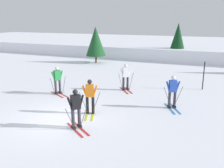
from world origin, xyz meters
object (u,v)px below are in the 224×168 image
Objects in this scene: skier_white at (126,76)px; trail_marker_pole at (204,76)px; skier_black at (76,108)px; skier_green at (57,79)px; skier_blue at (173,91)px; conifer_far_centre at (96,41)px; skier_orange at (90,96)px; conifer_far_right at (178,39)px.

trail_marker_pole is at bearing 23.91° from skier_white.
skier_black is 1.00× the size of skier_green.
skier_blue is 0.46× the size of conifer_far_centre.
skier_green is 4.01m from skier_orange.
skier_blue is at bearing 50.69° from skier_black.
skier_black is 0.42× the size of conifer_far_right.
conifer_far_centre reaches higher than skier_blue.
conifer_far_centre is at bearing 113.17° from skier_black.
conifer_far_centre is (-10.89, 6.42, 1.33)m from trail_marker_pole.
skier_black is at bearing -129.31° from skier_blue.
skier_blue is at bearing -48.07° from conifer_far_centre.
skier_white is 0.42× the size of conifer_far_right.
conifer_far_right reaches higher than trail_marker_pole.
conifer_far_centre reaches higher than trail_marker_pole.
skier_orange is (-0.23, 1.70, 0.00)m from skier_black.
skier_black is at bearing -89.78° from skier_white.
trail_marker_pole is 0.49× the size of conifer_far_centre.
skier_orange is at bearing -126.14° from trail_marker_pole.
skier_white and skier_orange have the same top height.
trail_marker_pole is (4.59, 8.30, 0.01)m from skier_black.
skier_green is 16.40m from conifer_far_right.
conifer_far_right is 8.95m from conifer_far_centre.
skier_black is at bearing -93.78° from conifer_far_right.
skier_black and skier_orange have the same top height.
skier_white is (3.57, 2.38, -0.04)m from skier_green.
skier_green is (-3.60, 3.87, 0.04)m from skier_black.
skier_white is at bearing 87.41° from skier_orange.
skier_blue is 14.43m from conifer_far_centre.
skier_orange is 0.93× the size of trail_marker_pole.
trail_marker_pole reaches higher than skier_black.
skier_black is 1.00× the size of skier_white.
conifer_far_centre is (-6.07, 13.02, 1.33)m from skier_orange.
skier_blue is at bearing -82.57° from conifer_far_right.
conifer_far_centre is at bearing 103.98° from skier_green.
conifer_far_right is at bearing 86.22° from skier_black.
conifer_far_centre is at bearing 149.46° from trail_marker_pole.
skier_blue is 5.21m from skier_black.
conifer_far_centre reaches higher than skier_white.
skier_green is at bearing 147.18° from skier_orange.
skier_white is at bearing -53.46° from conifer_far_centre.
trail_marker_pole is (4.61, 2.04, 0.01)m from skier_white.
skier_black is 1.00× the size of skier_orange.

